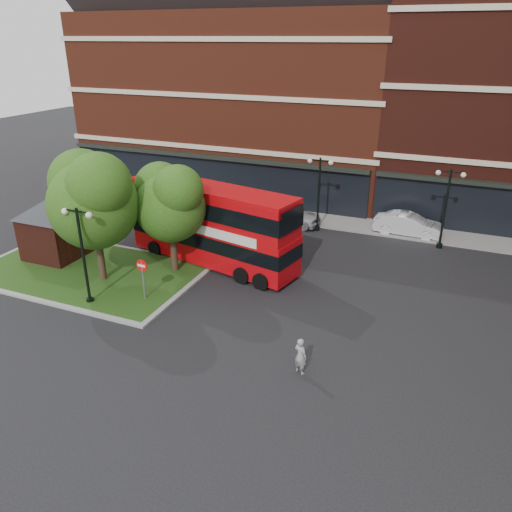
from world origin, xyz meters
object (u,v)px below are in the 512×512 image
at_px(woman, 300,356).
at_px(bus, 212,220).
at_px(car_silver, 288,214).
at_px(car_white, 408,224).

bearing_deg(woman, bus, -22.12).
distance_m(car_silver, car_white, 8.18).
relative_size(bus, car_silver, 2.34).
height_order(bus, car_silver, bus).
bearing_deg(car_silver, woman, -155.85).
height_order(bus, car_white, bus).
distance_m(woman, car_white, 17.17).
bearing_deg(bus, car_silver, 88.96).
xyz_separation_m(car_silver, car_white, (8.10, 1.16, -0.05)).
height_order(woman, car_white, woman).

